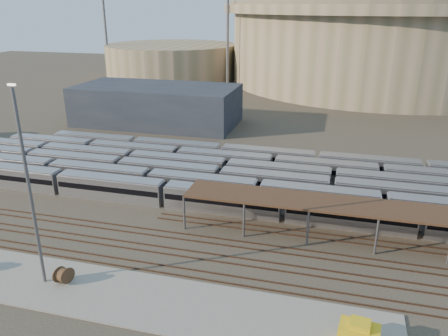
% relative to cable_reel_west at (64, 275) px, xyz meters
% --- Properties ---
extents(ground, '(420.00, 420.00, 0.00)m').
position_rel_cable_reel_west_xyz_m(ground, '(16.81, 14.57, -1.16)').
color(ground, '#383026').
rests_on(ground, ground).
extents(apron, '(50.00, 9.00, 0.20)m').
position_rel_cable_reel_west_xyz_m(apron, '(11.81, -0.43, -1.06)').
color(apron, gray).
rests_on(apron, ground).
extents(subway_trains, '(127.61, 23.90, 3.60)m').
position_rel_cable_reel_west_xyz_m(subway_trains, '(16.96, 33.07, 0.64)').
color(subway_trains, '#B4B3B8').
rests_on(subway_trains, ground).
extents(inspection_shed, '(60.30, 6.00, 5.30)m').
position_rel_cable_reel_west_xyz_m(inspection_shed, '(38.81, 18.57, 3.82)').
color(inspection_shed, '#5A595F').
rests_on(inspection_shed, ground).
extents(empty_tracks, '(170.00, 9.62, 0.18)m').
position_rel_cable_reel_west_xyz_m(empty_tracks, '(16.81, 9.57, -1.07)').
color(empty_tracks, '#4C3323').
rests_on(empty_tracks, ground).
extents(stadium, '(124.00, 124.00, 32.50)m').
position_rel_cable_reel_west_xyz_m(stadium, '(41.81, 154.57, 15.31)').
color(stadium, gray).
rests_on(stadium, ground).
extents(secondary_arena, '(56.00, 56.00, 14.00)m').
position_rel_cable_reel_west_xyz_m(secondary_arena, '(-43.19, 144.57, 5.84)').
color(secondary_arena, gray).
rests_on(secondary_arena, ground).
extents(service_building, '(42.00, 20.00, 10.00)m').
position_rel_cable_reel_west_xyz_m(service_building, '(-18.19, 69.57, 3.84)').
color(service_building, '#1E232D').
rests_on(service_building, ground).
extents(floodlight_0, '(4.00, 1.00, 38.40)m').
position_rel_cable_reel_west_xyz_m(floodlight_0, '(-13.19, 124.57, 19.49)').
color(floodlight_0, '#5A595F').
rests_on(floodlight_0, ground).
extents(floodlight_1, '(4.00, 1.00, 38.40)m').
position_rel_cable_reel_west_xyz_m(floodlight_1, '(-68.19, 134.57, 19.49)').
color(floodlight_1, '#5A595F').
rests_on(floodlight_1, ground).
extents(floodlight_3, '(4.00, 1.00, 38.40)m').
position_rel_cable_reel_west_xyz_m(floodlight_3, '(6.81, 174.57, 19.49)').
color(floodlight_3, '#5A595F').
rests_on(floodlight_3, ground).
extents(cable_reel_west, '(1.62, 2.16, 1.92)m').
position_rel_cable_reel_west_xyz_m(cable_reel_west, '(0.00, 0.00, 0.00)').
color(cable_reel_west, brown).
rests_on(cable_reel_west, apron).
extents(yard_light_pole, '(0.81, 0.36, 22.56)m').
position_rel_cable_reel_west_xyz_m(yard_light_pole, '(-2.30, -0.40, 10.41)').
color(yard_light_pole, '#5A595F').
rests_on(yard_light_pole, apron).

